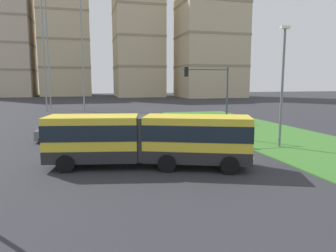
{
  "coord_description": "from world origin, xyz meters",
  "views": [
    {
      "loc": [
        -4.11,
        -2.88,
        4.98
      ],
      "look_at": [
        0.81,
        15.9,
        2.2
      ],
      "focal_mm": 33.49,
      "sensor_mm": 36.0,
      "label": 1
    }
  ],
  "objects": [
    {
      "name": "apartment_tower_eastcentre",
      "position": [
        34.11,
        90.85,
        23.01
      ],
      "size": [
        19.45,
        16.41,
        45.97
      ],
      "color": "beige",
      "rests_on": "ground"
    },
    {
      "name": "transmission_pylon",
      "position": [
        -7.44,
        55.29,
        16.11
      ],
      "size": [
        9.0,
        6.24,
        29.4
      ],
      "color": "gray",
      "rests_on": "ground"
    },
    {
      "name": "apartment_tower_west",
      "position": [
        -30.0,
        110.78,
        20.55
      ],
      "size": [
        19.11,
        15.76,
        41.05
      ],
      "color": "#C6B299",
      "rests_on": "ground"
    },
    {
      "name": "car_grey_wagon",
      "position": [
        -6.04,
        24.38,
        0.75
      ],
      "size": [
        4.53,
        2.3,
        1.58
      ],
      "color": "slate",
      "rests_on": "ground"
    },
    {
      "name": "streetlight_median",
      "position": [
        9.97,
        17.53,
        4.91
      ],
      "size": [
        0.7,
        0.28,
        8.93
      ],
      "color": "slate",
      "rests_on": "ground"
    },
    {
      "name": "traffic_light_far_right",
      "position": [
        6.35,
        22.0,
        4.23
      ],
      "size": [
        4.09,
        0.28,
        6.15
      ],
      "color": "#474C51",
      "rests_on": "ground"
    },
    {
      "name": "apartment_tower_westcentre",
      "position": [
        -10.33,
        113.96,
        27.24
      ],
      "size": [
        16.49,
        18.34,
        54.44
      ],
      "color": "beige",
      "rests_on": "ground"
    },
    {
      "name": "articulated_bus",
      "position": [
        -0.69,
        14.73,
        1.65
      ],
      "size": [
        11.93,
        5.76,
        3.0
      ],
      "color": "yellow",
      "rests_on": "ground"
    },
    {
      "name": "apartment_tower_centre",
      "position": [
        12.99,
        101.55,
        18.41
      ],
      "size": [
        15.04,
        18.17,
        36.78
      ],
      "color": "beige",
      "rests_on": "ground"
    }
  ]
}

